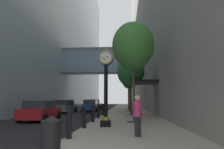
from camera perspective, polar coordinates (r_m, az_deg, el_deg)
ground_plane at (r=30.82m, az=-0.67°, el=-10.52°), size 110.00×110.00×0.00m
sidewalk_right at (r=33.72m, az=4.39°, el=-10.12°), size 5.41×80.00×0.14m
building_block_left at (r=40.51m, az=-18.30°, el=18.29°), size 22.21×80.00×38.13m
street_clock at (r=11.09m, az=-1.81°, el=-2.39°), size 0.84×0.55×4.47m
bollard_nearest at (r=7.86m, az=-12.53°, el=-13.64°), size 0.25×0.25×1.14m
bollard_second at (r=10.62m, az=-8.14°, el=-12.11°), size 0.25×0.25×1.14m
bollard_third at (r=13.42m, az=-5.60°, el=-11.18°), size 0.25×0.25×1.14m
bollard_fourth at (r=16.23m, az=-3.95°, el=-10.56°), size 0.25×0.25×1.14m
bollard_fifth at (r=19.06m, az=-2.79°, el=-10.12°), size 0.25×0.25×1.14m
street_tree_near at (r=13.87m, az=6.19°, el=8.35°), size 2.93×2.93×6.95m
street_tree_mid_near at (r=19.73m, az=5.48°, el=0.81°), size 2.71×2.71×5.89m
street_tree_mid_far at (r=25.84m, az=5.08°, el=-1.82°), size 1.95×1.95×5.19m
street_tree_far at (r=32.11m, az=4.81°, el=-1.00°), size 2.29×2.29×6.46m
trash_bin at (r=5.51m, az=-17.58°, el=-16.76°), size 0.53×0.53×1.05m
pedestrian_walking at (r=8.22m, az=7.56°, el=-11.61°), size 0.45×0.34×1.64m
storefront_awning at (r=19.33m, az=9.09°, el=-2.44°), size 2.40×3.60×3.30m
car_white_near at (r=33.20m, az=-5.31°, el=-8.84°), size 2.06×4.27×1.72m
car_blue_mid at (r=27.87m, az=-6.25°, el=-9.12°), size 2.20×4.58×1.66m
car_red_far at (r=16.63m, az=-20.19°, el=-9.95°), size 2.17×4.55×1.56m
car_grey_trailing at (r=25.78m, az=-13.67°, el=-9.12°), size 2.24×4.65×1.62m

